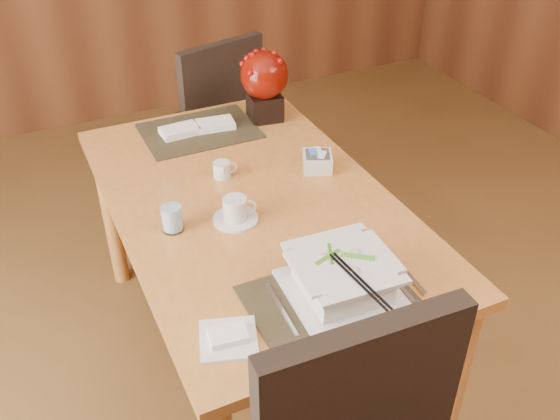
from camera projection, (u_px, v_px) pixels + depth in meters
name	position (u px, v px, depth m)	size (l,w,h in m)	color
dining_table	(253.00, 223.00, 2.17)	(0.90, 1.50, 0.75)	#C87C37
placemat_near	(331.00, 300.00, 1.71)	(0.45, 0.33, 0.01)	black
placemat_far	(199.00, 131.00, 2.53)	(0.45, 0.33, 0.01)	black
soup_setting	(343.00, 278.00, 1.70)	(0.31, 0.31, 0.12)	silver
coffee_cup	(235.00, 211.00, 2.00)	(0.15, 0.15, 0.08)	silver
water_glass	(171.00, 209.00, 1.93)	(0.07, 0.07, 0.16)	white
creamer_jug	(222.00, 170.00, 2.23)	(0.08, 0.08, 0.06)	silver
sugar_caddy	(317.00, 162.00, 2.27)	(0.10, 0.10, 0.06)	silver
berry_decor	(264.00, 81.00, 2.53)	(0.20, 0.20, 0.29)	black
napkins_far	(200.00, 127.00, 2.52)	(0.30, 0.11, 0.03)	white
bread_plate	(228.00, 339.00, 1.59)	(0.15, 0.15, 0.01)	silver
far_chair	(210.00, 122.00, 3.04)	(0.56, 0.56, 0.98)	black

